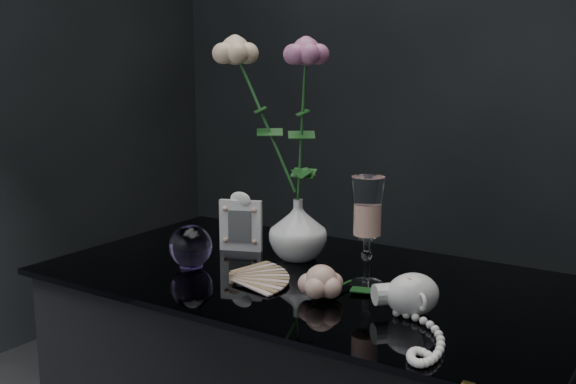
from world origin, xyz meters
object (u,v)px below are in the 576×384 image
Objects in this scene: paperweight at (191,246)px; pearl_jar at (413,293)px; picture_frame at (241,221)px; loose_rose at (321,282)px; vase at (298,229)px; wine_glass at (367,232)px.

pearl_jar is at bearing -0.12° from paperweight.
loose_rose is (0.31, -0.17, -0.04)m from picture_frame.
vase is 0.97× the size of picture_frame.
wine_glass is 0.37m from paperweight.
loose_rose is (0.17, -0.19, -0.03)m from vase.
picture_frame is 0.50m from pearl_jar.
loose_rose is at bearing -2.91° from paperweight.
paperweight is at bearing -114.22° from picture_frame.
paperweight is 0.34× the size of pearl_jar.
picture_frame is 0.16m from paperweight.
paperweight reaches higher than pearl_jar.
picture_frame is (-0.14, -0.01, 0.00)m from vase.
wine_glass reaches higher than paperweight.
loose_rose is at bearing -108.75° from wine_glass.
loose_rose is (-0.04, -0.11, -0.07)m from wine_glass.
wine_glass is at bearing 14.22° from paperweight.
picture_frame is at bearing 168.94° from wine_glass.
vase is 0.62× the size of wine_glass.
paperweight is 0.49× the size of loose_rose.
wine_glass is 0.79× the size of pearl_jar.
loose_rose is 0.69× the size of pearl_jar.
paperweight is at bearing -165.78° from wine_glass.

